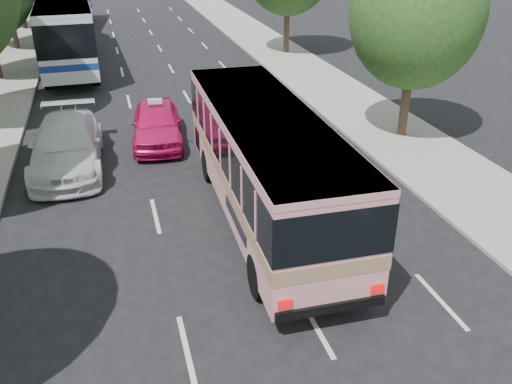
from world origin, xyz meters
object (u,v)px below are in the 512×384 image
object	(u,v)px
pink_taxi	(157,123)
white_pickup	(67,145)
pink_bus	(266,155)
tour_coach_front	(66,26)
tour_coach_rear	(68,4)

from	to	relation	value
pink_taxi	white_pickup	bearing A→B (deg)	-148.69
pink_bus	pink_taxi	size ratio (longest dim) A/B	2.20
tour_coach_front	pink_bus	bearing A→B (deg)	-76.07
tour_coach_front	tour_coach_rear	size ratio (longest dim) A/B	1.21
pink_taxi	white_pickup	size ratio (longest dim) A/B	0.80
pink_taxi	white_pickup	world-z (taller)	white_pickup
pink_bus	pink_taxi	world-z (taller)	pink_bus
pink_bus	tour_coach_front	distance (m)	22.22
pink_bus	tour_coach_rear	distance (m)	34.88
pink_bus	white_pickup	distance (m)	8.11
pink_taxi	tour_coach_rear	world-z (taller)	tour_coach_rear
white_pickup	tour_coach_rear	world-z (taller)	tour_coach_rear
pink_taxi	pink_bus	bearing A→B (deg)	-65.89
pink_taxi	tour_coach_rear	bearing A→B (deg)	103.78
pink_taxi	tour_coach_front	bearing A→B (deg)	110.03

